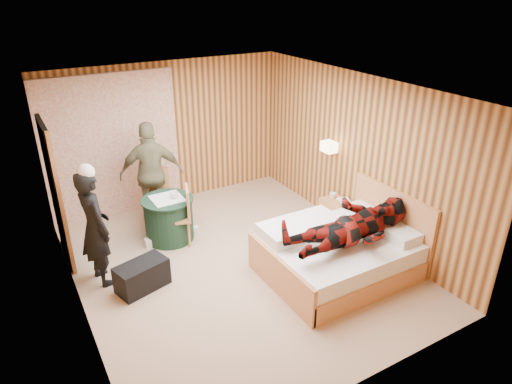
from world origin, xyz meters
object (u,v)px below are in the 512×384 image
chair_near (181,212)px  man_on_bed (355,217)px  bed (338,253)px  chair_far (156,192)px  nightstand (336,215)px  round_table (169,218)px  wall_lamp (329,147)px  man_at_table (152,174)px  duffel_bag (142,276)px  woman_standing (95,228)px

chair_near → man_on_bed: (1.58, -2.03, 0.42)m
chair_near → bed: bearing=59.5°
chair_far → bed: bearing=-34.6°
nightstand → round_table: size_ratio=0.65×
wall_lamp → man_at_table: size_ratio=0.15×
nightstand → man_at_table: man_at_table is taller
nightstand → chair_far: (-2.42, 1.68, 0.28)m
nightstand → man_on_bed: (-0.73, -1.18, 0.69)m
wall_lamp → bed: size_ratio=0.13×
bed → chair_near: bearing=130.8°
wall_lamp → nightstand: 1.10m
duffel_bag → man_at_table: bearing=49.9°
wall_lamp → chair_near: bearing=168.0°
round_table → man_at_table: (0.00, 0.66, 0.51)m
bed → round_table: (-1.69, 2.01, 0.05)m
bed → chair_near: 2.40m
woman_standing → round_table: bearing=-74.5°
chair_far → woman_standing: 1.73m
bed → nightstand: 1.22m
chair_near → chair_far: bearing=-154.1°
bed → duffel_bag: size_ratio=2.95×
round_table → chair_near: chair_near is taller
wall_lamp → round_table: bearing=164.2°
nightstand → chair_far: bearing=145.2°
chair_near → man_on_bed: size_ratio=0.52×
chair_far → woman_standing: woman_standing is taller
wall_lamp → man_at_table: 2.87m
man_at_table → man_on_bed: bearing=136.4°
bed → woman_standing: size_ratio=1.23×
round_table → chair_near: 0.30m
man_on_bed → wall_lamp: bearing=63.2°
duffel_bag → man_on_bed: 2.86m
round_table → duffel_bag: bearing=-126.5°
chair_far → woman_standing: bearing=-111.8°
bed → round_table: size_ratio=2.48×
chair_far → duffel_bag: bearing=-92.4°
bed → round_table: bed is taller
round_table → man_at_table: 0.84m
round_table → man_on_bed: (1.72, -2.24, 0.60)m
duffel_bag → woman_standing: woman_standing is taller
wall_lamp → round_table: size_ratio=0.33×
round_table → chair_far: bearing=87.1°
round_table → chair_near: (0.14, -0.20, 0.18)m
chair_near → man_on_bed: 2.61m
round_table → wall_lamp: bearing=-15.8°
bed → woman_standing: woman_standing is taller
nightstand → man_at_table: (-2.45, 1.72, 0.60)m
bed → nightstand: size_ratio=3.81×
wall_lamp → chair_near: 2.53m
duffel_bag → man_on_bed: man_on_bed is taller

